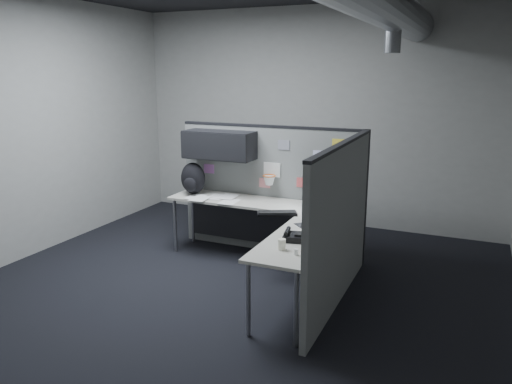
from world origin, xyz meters
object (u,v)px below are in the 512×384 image
at_px(backpack, 193,179).
at_px(keyboard, 277,213).
at_px(monitor, 324,191).
at_px(desk, 269,219).
at_px(phone, 294,236).

bearing_deg(backpack, keyboard, -12.37).
bearing_deg(monitor, backpack, -162.70).
relative_size(monitor, backpack, 1.24).
relative_size(desk, monitor, 4.56).
relative_size(keyboard, phone, 1.88).
bearing_deg(backpack, phone, -26.93).
bearing_deg(desk, keyboard, -45.24).
xyz_separation_m(monitor, keyboard, (-0.41, -0.41, -0.20)).
bearing_deg(phone, keyboard, 120.43).
height_order(keyboard, phone, phone).
xyz_separation_m(desk, monitor, (0.57, 0.25, 0.34)).
bearing_deg(desk, monitor, 23.43).
relative_size(keyboard, backpack, 1.13).
height_order(monitor, backpack, monitor).
distance_m(monitor, backpack, 1.76).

